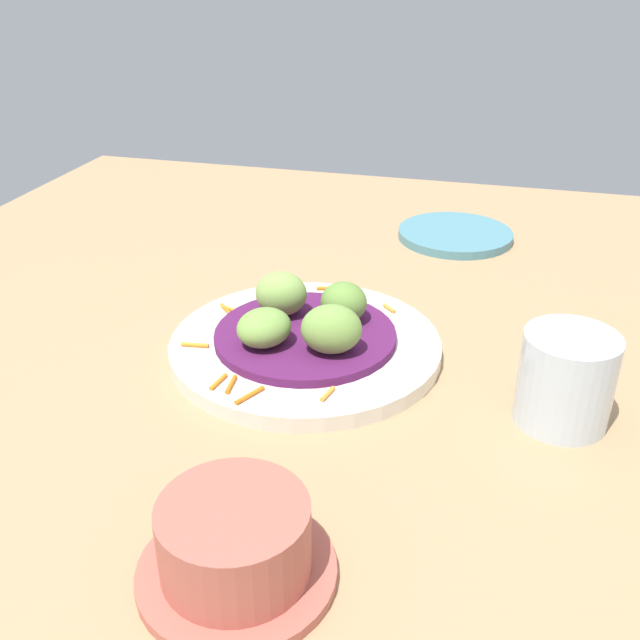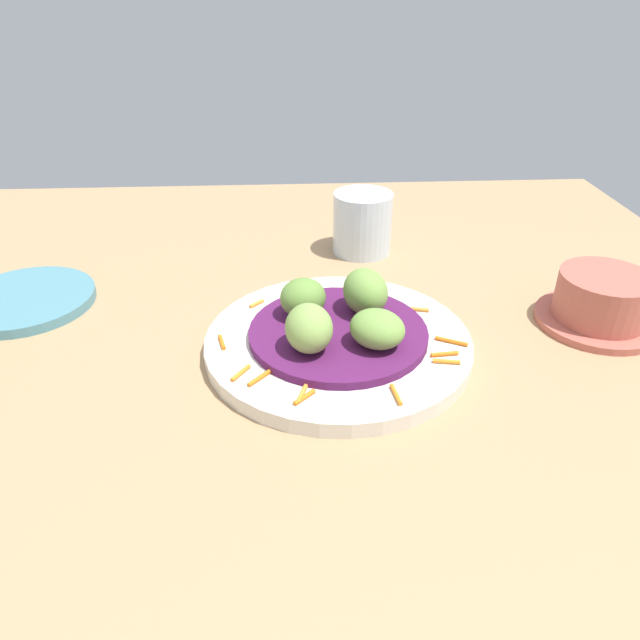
% 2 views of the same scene
% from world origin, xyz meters
% --- Properties ---
extents(table_surface, '(1.10, 1.10, 0.02)m').
position_xyz_m(table_surface, '(0.00, 0.00, 0.01)').
color(table_surface, tan).
rests_on(table_surface, ground).
extents(main_plate, '(0.26, 0.26, 0.02)m').
position_xyz_m(main_plate, '(0.06, 0.02, 0.03)').
color(main_plate, silver).
rests_on(main_plate, table_surface).
extents(cabbage_bed, '(0.18, 0.18, 0.01)m').
position_xyz_m(cabbage_bed, '(0.06, 0.02, 0.04)').
color(cabbage_bed, '#51194C').
rests_on(cabbage_bed, main_plate).
extents(carrot_garnish, '(0.24, 0.19, 0.00)m').
position_xyz_m(carrot_garnish, '(0.06, -0.02, 0.04)').
color(carrot_garnish, orange).
rests_on(carrot_garnish, main_plate).
extents(guac_scoop_left, '(0.05, 0.06, 0.04)m').
position_xyz_m(guac_scoop_left, '(0.03, -0.02, 0.07)').
color(guac_scoop_left, '#84A851').
rests_on(guac_scoop_left, cabbage_bed).
extents(guac_scoop_center, '(0.07, 0.07, 0.04)m').
position_xyz_m(guac_scoop_center, '(0.09, -0.01, 0.06)').
color(guac_scoop_center, '#759E47').
rests_on(guac_scoop_center, cabbage_bed).
extents(guac_scoop_right, '(0.06, 0.06, 0.05)m').
position_xyz_m(guac_scoop_right, '(0.09, 0.05, 0.07)').
color(guac_scoop_right, '#759E47').
rests_on(guac_scoop_right, cabbage_bed).
extents(guac_scoop_back, '(0.07, 0.07, 0.04)m').
position_xyz_m(guac_scoop_back, '(0.02, 0.05, 0.06)').
color(guac_scoop_back, olive).
rests_on(guac_scoop_back, cabbage_bed).
extents(side_plate_small, '(0.15, 0.15, 0.01)m').
position_xyz_m(side_plate_small, '(-0.29, 0.13, 0.03)').
color(side_plate_small, teal).
rests_on(side_plate_small, table_surface).
extents(terracotta_bowl, '(0.13, 0.13, 0.06)m').
position_xyz_m(terracotta_bowl, '(0.34, 0.05, 0.05)').
color(terracotta_bowl, '#B75B4C').
rests_on(terracotta_bowl, table_surface).
extents(water_glass, '(0.08, 0.08, 0.08)m').
position_xyz_m(water_glass, '(0.11, 0.26, 0.06)').
color(water_glass, silver).
rests_on(water_glass, table_surface).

